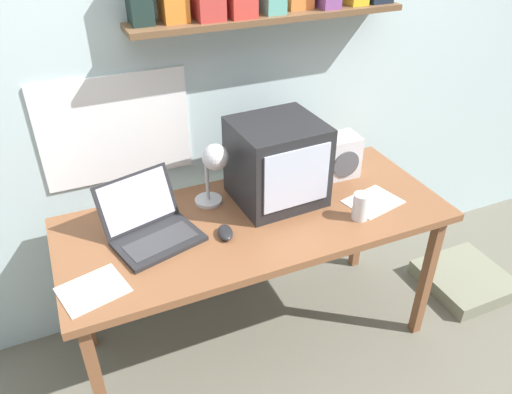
# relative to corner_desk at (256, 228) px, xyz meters

# --- Properties ---
(ground_plane) EXTENTS (12.00, 12.00, 0.00)m
(ground_plane) POSITION_rel_corner_desk_xyz_m (0.00, 0.00, -0.69)
(ground_plane) COLOR #686456
(back_wall) EXTENTS (5.60, 0.24, 2.60)m
(back_wall) POSITION_rel_corner_desk_xyz_m (0.00, 0.46, 0.62)
(back_wall) COLOR silver
(back_wall) RESTS_ON ground_plane
(corner_desk) EXTENTS (1.67, 0.70, 0.75)m
(corner_desk) POSITION_rel_corner_desk_xyz_m (0.00, 0.00, 0.00)
(corner_desk) COLOR brown
(corner_desk) RESTS_ON ground_plane
(crt_monitor) EXTENTS (0.38, 0.36, 0.37)m
(crt_monitor) POSITION_rel_corner_desk_xyz_m (0.14, 0.10, 0.25)
(crt_monitor) COLOR #232326
(crt_monitor) RESTS_ON corner_desk
(laptop) EXTENTS (0.40, 0.38, 0.23)m
(laptop) POSITION_rel_corner_desk_xyz_m (-0.45, 0.05, 0.12)
(laptop) COLOR #232326
(laptop) RESTS_ON corner_desk
(desk_lamp) EXTENTS (0.14, 0.18, 0.31)m
(desk_lamp) POSITION_rel_corner_desk_xyz_m (-0.13, 0.14, 0.28)
(desk_lamp) COLOR silver
(desk_lamp) RESTS_ON corner_desk
(juice_glass) EXTENTS (0.07, 0.07, 0.12)m
(juice_glass) POSITION_rel_corner_desk_xyz_m (0.40, -0.19, 0.12)
(juice_glass) COLOR white
(juice_glass) RESTS_ON corner_desk
(space_heater) EXTENTS (0.18, 0.15, 0.20)m
(space_heater) POSITION_rel_corner_desk_xyz_m (0.51, 0.17, 0.17)
(space_heater) COLOR silver
(space_heater) RESTS_ON corner_desk
(computer_mouse) EXTENTS (0.08, 0.11, 0.03)m
(computer_mouse) POSITION_rel_corner_desk_xyz_m (-0.17, -0.07, 0.08)
(computer_mouse) COLOR #232326
(computer_mouse) RESTS_ON corner_desk
(open_notebook) EXTENTS (0.27, 0.23, 0.00)m
(open_notebook) POSITION_rel_corner_desk_xyz_m (0.53, -0.11, 0.07)
(open_notebook) COLOR white
(open_notebook) RESTS_ON corner_desk
(printed_handout) EXTENTS (0.26, 0.23, 0.00)m
(printed_handout) POSITION_rel_corner_desk_xyz_m (-0.71, -0.18, 0.07)
(printed_handout) COLOR silver
(printed_handout) RESTS_ON corner_desk
(floor_cushion) EXTENTS (0.44, 0.44, 0.09)m
(floor_cushion) POSITION_rel_corner_desk_xyz_m (1.25, -0.13, -0.65)
(floor_cushion) COLOR gray
(floor_cushion) RESTS_ON ground_plane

